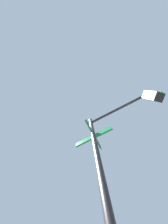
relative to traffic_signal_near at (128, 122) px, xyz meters
name	(u,v)px	position (x,y,z in m)	size (l,w,h in m)	color
traffic_signal_near	(128,122)	(0.00, 0.00, 0.00)	(2.13, 2.20, 6.20)	black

